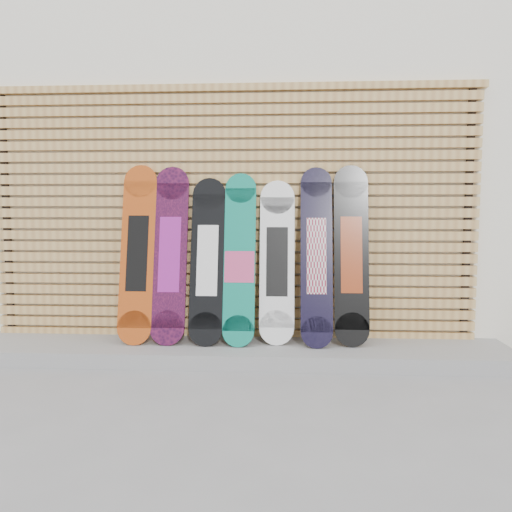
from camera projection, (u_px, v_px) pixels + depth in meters
The scene contains 11 objects.
ground at pixel (238, 388), 3.46m from camera, with size 80.00×80.00×0.00m, color gray.
building at pixel (298, 168), 6.75m from camera, with size 12.00×5.00×3.60m, color white.
concrete_step at pixel (228, 351), 4.14m from camera, with size 4.60×0.70×0.12m, color gray.
slat_wall at pixel (231, 213), 4.32m from camera, with size 4.26×0.08×2.29m.
snowboard_0 at pixel (138, 253), 4.19m from camera, with size 0.29×0.36×1.50m.
snowboard_1 at pixel (170, 254), 4.18m from camera, with size 0.29×0.36×1.48m.
snowboard_2 at pixel (207, 260), 4.16m from camera, with size 0.28×0.36×1.39m.
snowboard_3 at pixel (240, 260), 4.14m from camera, with size 0.26×0.37×1.42m.
snowboard_4 at pixel (277, 262), 4.17m from camera, with size 0.29×0.29×1.36m.
snowboard_5 at pixel (316, 256), 4.10m from camera, with size 0.26×0.37×1.47m.
snowboard_6 at pixel (351, 255), 4.11m from camera, with size 0.28×0.32×1.49m.
Camera 1 is at (0.32, -3.35, 1.23)m, focal length 35.00 mm.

